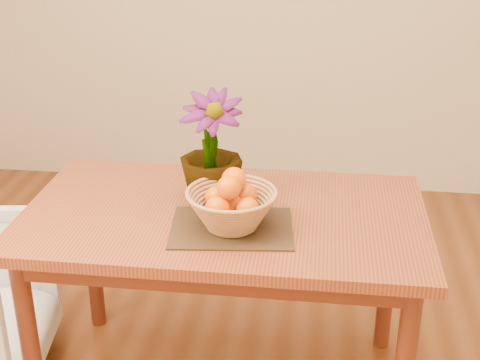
# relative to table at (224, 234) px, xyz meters

# --- Properties ---
(table) EXTENTS (1.40, 0.80, 0.75)m
(table) POSITION_rel_table_xyz_m (0.00, 0.00, 0.00)
(table) COLOR brown
(table) RESTS_ON floor
(placemat) EXTENTS (0.43, 0.34, 0.01)m
(placemat) POSITION_rel_table_xyz_m (0.04, -0.12, 0.09)
(placemat) COLOR #322112
(placemat) RESTS_ON table
(wicker_basket) EXTENTS (0.30, 0.30, 0.12)m
(wicker_basket) POSITION_rel_table_xyz_m (0.04, -0.12, 0.15)
(wicker_basket) COLOR #AF7C49
(wicker_basket) RESTS_ON placemat
(orange_pile) EXTENTS (0.19, 0.20, 0.15)m
(orange_pile) POSITION_rel_table_xyz_m (0.04, -0.12, 0.20)
(orange_pile) COLOR #F26003
(orange_pile) RESTS_ON wicker_basket
(potted_plant) EXTENTS (0.24, 0.24, 0.40)m
(potted_plant) POSITION_rel_table_xyz_m (-0.06, 0.08, 0.29)
(potted_plant) COLOR #184112
(potted_plant) RESTS_ON table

